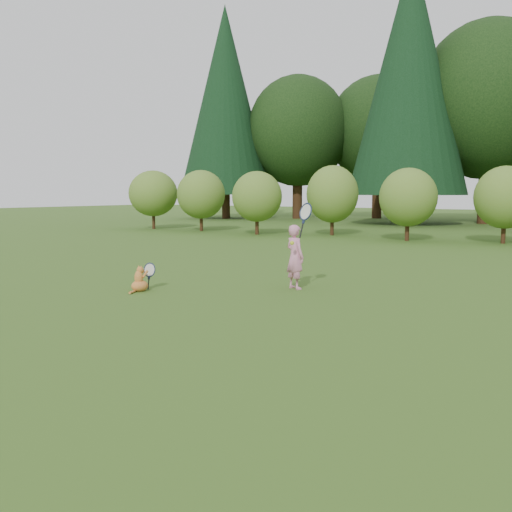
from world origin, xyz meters
The scene contains 5 objects.
ground centered at (0.00, 0.00, 0.00)m, with size 100.00×100.00×0.00m, color #2C4D15.
shrub_row centered at (0.00, 13.00, 1.40)m, with size 28.00×3.00×2.80m, color olive, non-canonical shape.
child centered at (0.09, 2.17, 0.58)m, with size 0.66×0.47×1.63m.
cat centered at (-1.96, 0.54, 0.22)m, with size 0.30×0.59×0.59m.
tennis_ball centered at (0.20, 1.87, 0.82)m, with size 0.07×0.07×0.07m.
Camera 1 is at (4.89, -6.18, 1.65)m, focal length 40.00 mm.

